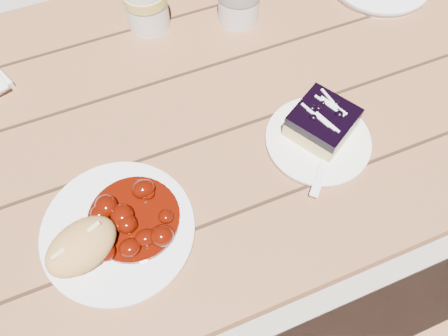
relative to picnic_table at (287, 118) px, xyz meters
name	(u,v)px	position (x,y,z in m)	size (l,w,h in m)	color
ground	(266,216)	(0.00, 0.00, -0.59)	(60.00, 60.00, 0.00)	#9E998F
picnic_table	(287,118)	(0.00, 0.00, 0.00)	(2.00, 1.55, 0.75)	brown
main_plate	(119,231)	(-0.43, -0.20, 0.17)	(0.24, 0.24, 0.02)	white
goulash_stew	(132,215)	(-0.40, -0.19, 0.20)	(0.15, 0.15, 0.04)	#520C02
bread_roll	(81,246)	(-0.48, -0.22, 0.21)	(0.12, 0.08, 0.06)	tan
dessert_plate	(318,141)	(-0.04, -0.17, 0.17)	(0.19, 0.19, 0.01)	white
blueberry_cake	(322,122)	(-0.03, -0.15, 0.20)	(0.14, 0.14, 0.06)	#EEDC82
fork_dessert	(323,166)	(-0.06, -0.22, 0.17)	(0.03, 0.16, 0.01)	white
second_cup	(146,4)	(-0.23, 0.24, 0.22)	(0.09, 0.09, 0.11)	white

